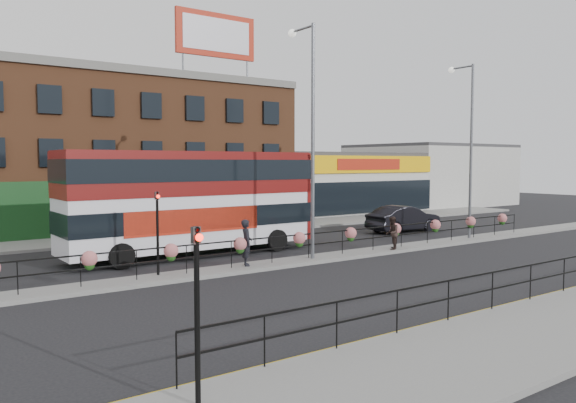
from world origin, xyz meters
TOP-DOWN VIEW (x-y plane):
  - ground at (0.00, 0.00)m, footprint 120.00×120.00m
  - north_pavement at (0.00, 12.00)m, footprint 60.00×4.00m
  - median at (0.00, 0.00)m, footprint 60.00×1.60m
  - yellow_line_inner at (0.00, -9.70)m, footprint 60.00×0.10m
  - yellow_line_outer at (0.00, -9.88)m, footprint 60.00×0.10m
  - brick_building at (-4.00, 19.96)m, footprint 25.00×12.21m
  - supermarket at (16.00, 19.90)m, footprint 15.00×12.25m
  - warehouse_east at (30.75, 20.00)m, footprint 14.50×12.00m
  - billboard at (2.50, 14.99)m, footprint 6.00×0.29m
  - median_railing at (-0.00, 0.00)m, footprint 30.04×0.56m
  - south_railing at (-2.00, -10.10)m, footprint 20.04×0.05m
  - double_decker_bus at (-4.48, 4.54)m, footprint 12.32×3.26m
  - car at (10.54, 4.96)m, footprint 2.02×5.21m
  - pedestrian_a at (-4.23, 0.08)m, footprint 1.05×0.98m
  - pedestrian_b at (3.93, -0.37)m, footprint 1.39×1.39m
  - lamp_column_west at (-0.90, 0.12)m, footprint 0.37×1.83m
  - lamp_column_east at (10.66, 0.31)m, footprint 0.35×1.73m
  - traffic_light_south at (-12.00, -11.01)m, footprint 0.15×0.28m
  - traffic_light_median at (-8.00, 0.39)m, footprint 0.15×0.28m

SIDE VIEW (x-z plane):
  - ground at x=0.00m, z-range 0.00..0.00m
  - yellow_line_inner at x=0.00m, z-range 0.00..0.01m
  - yellow_line_outer at x=0.00m, z-range 0.00..0.01m
  - north_pavement at x=0.00m, z-range 0.00..0.15m
  - median at x=0.00m, z-range 0.00..0.15m
  - car at x=10.54m, z-range 0.00..1.69m
  - south_railing at x=-2.00m, z-range 0.40..1.52m
  - pedestrian_b at x=3.93m, z-range 0.15..1.78m
  - median_railing at x=0.00m, z-range 0.43..1.66m
  - pedestrian_a at x=-4.23m, z-range 0.15..2.09m
  - traffic_light_south at x=-12.00m, z-range 0.64..4.29m
  - traffic_light_median at x=-8.00m, z-range 0.64..4.29m
  - supermarket at x=16.00m, z-range 0.00..5.30m
  - double_decker_bus at x=-4.48m, z-range 0.57..5.54m
  - warehouse_east at x=30.75m, z-range 0.00..6.30m
  - brick_building at x=-4.00m, z-range -0.02..10.28m
  - lamp_column_east at x=10.66m, z-range 1.06..10.91m
  - lamp_column_west at x=-0.90m, z-range 1.12..11.54m
  - billboard at x=2.50m, z-range 10.98..15.38m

